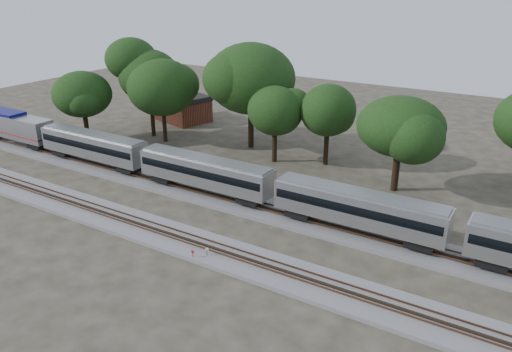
{
  "coord_description": "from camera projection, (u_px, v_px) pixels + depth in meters",
  "views": [
    {
      "loc": [
        30.65,
        -36.48,
        23.83
      ],
      "look_at": [
        5.22,
        5.0,
        4.44
      ],
      "focal_mm": 35.0,
      "sensor_mm": 36.0,
      "label": 1
    }
  ],
  "objects": [
    {
      "name": "track_far",
      "position": [
        222.0,
        199.0,
        57.27
      ],
      "size": [
        160.0,
        5.0,
        0.73
      ],
      "color": "slate",
      "rests_on": "ground"
    },
    {
      "name": "tree_3",
      "position": [
        251.0,
        79.0,
        71.65
      ],
      "size": [
        10.49,
        10.49,
        14.79
      ],
      "color": "black",
      "rests_on": "ground"
    },
    {
      "name": "tree_4",
      "position": [
        275.0,
        111.0,
        66.84
      ],
      "size": [
        7.35,
        7.35,
        10.36
      ],
      "color": "black",
      "rests_on": "ground"
    },
    {
      "name": "train",
      "position": [
        206.0,
        171.0,
        57.21
      ],
      "size": [
        89.29,
        3.08,
        4.54
      ],
      "color": "#B5B8BD",
      "rests_on": "ground"
    },
    {
      "name": "switch_stand_white",
      "position": [
        207.0,
        252.0,
        45.15
      ],
      "size": [
        0.35,
        0.14,
        1.13
      ],
      "rotation": [
        0.0,
        0.0,
        0.31
      ],
      "color": "#512D19",
      "rests_on": "ground"
    },
    {
      "name": "tree_6",
      "position": [
        401.0,
        127.0,
        57.23
      ],
      "size": [
        8.08,
        8.08,
        11.39
      ],
      "color": "black",
      "rests_on": "ground"
    },
    {
      "name": "tree_2",
      "position": [
        162.0,
        88.0,
        75.01
      ],
      "size": [
        8.6,
        8.6,
        12.13
      ],
      "color": "black",
      "rests_on": "ground"
    },
    {
      "name": "switch_stand_red",
      "position": [
        193.0,
        254.0,
        44.87
      ],
      "size": [
        0.34,
        0.06,
        1.08
      ],
      "rotation": [
        0.0,
        0.0,
        -0.01
      ],
      "color": "#512D19",
      "rests_on": "ground"
    },
    {
      "name": "tree_1",
      "position": [
        149.0,
        76.0,
        77.34
      ],
      "size": [
        9.76,
        9.76,
        13.75
      ],
      "color": "black",
      "rests_on": "ground"
    },
    {
      "name": "switch_lever",
      "position": [
        214.0,
        262.0,
        44.58
      ],
      "size": [
        0.58,
        0.47,
        0.3
      ],
      "primitive_type": "cube",
      "rotation": [
        0.0,
        0.0,
        0.41
      ],
      "color": "#512D19",
      "rests_on": "ground"
    },
    {
      "name": "ground",
      "position": [
        189.0,
        220.0,
        52.59
      ],
      "size": [
        160.0,
        160.0,
        0.0
      ],
      "primitive_type": "plane",
      "color": "#383328",
      "rests_on": "ground"
    },
    {
      "name": "tree_0",
      "position": [
        82.0,
        94.0,
        76.09
      ],
      "size": [
        7.4,
        7.4,
        10.43
      ],
      "color": "black",
      "rests_on": "ground"
    },
    {
      "name": "brick_building",
      "position": [
        181.0,
        107.0,
        88.81
      ],
      "size": [
        11.03,
        9.02,
        4.61
      ],
      "rotation": [
        0.0,
        0.0,
        -0.26
      ],
      "color": "brown",
      "rests_on": "ground"
    },
    {
      "name": "track_near",
      "position": [
        164.0,
        234.0,
        49.35
      ],
      "size": [
        160.0,
        5.0,
        0.73
      ],
      "color": "slate",
      "rests_on": "ground"
    },
    {
      "name": "tree_5",
      "position": [
        328.0,
        110.0,
        65.62
      ],
      "size": [
        7.72,
        7.72,
        10.89
      ],
      "color": "black",
      "rests_on": "ground"
    }
  ]
}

